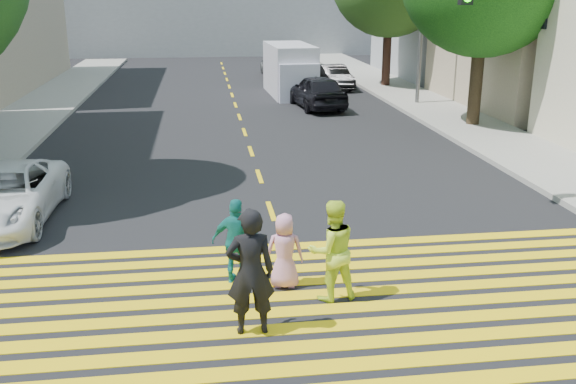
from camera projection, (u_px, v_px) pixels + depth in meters
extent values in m
plane|color=black|center=(315.00, 343.00, 9.43)|extent=(120.00, 120.00, 0.00)
cube|color=gray|center=(47.00, 104.00, 29.13)|extent=(3.00, 40.00, 0.15)
cube|color=gray|center=(465.00, 124.00, 24.68)|extent=(3.00, 60.00, 0.15)
cube|color=yellow|center=(323.00, 367.00, 8.81)|extent=(13.40, 0.35, 0.01)
cube|color=yellow|center=(316.00, 346.00, 9.33)|extent=(13.40, 0.35, 0.01)
cube|color=yellow|center=(310.00, 327.00, 9.85)|extent=(13.40, 0.35, 0.01)
cube|color=yellow|center=(305.00, 311.00, 10.37)|extent=(13.40, 0.35, 0.01)
cube|color=yellow|center=(299.00, 295.00, 10.89)|extent=(13.40, 0.35, 0.01)
cube|color=yellow|center=(295.00, 282.00, 11.41)|extent=(13.40, 0.35, 0.01)
cube|color=yellow|center=(291.00, 269.00, 11.93)|extent=(13.40, 0.35, 0.01)
cube|color=yellow|center=(287.00, 257.00, 12.45)|extent=(13.40, 0.35, 0.01)
cube|color=yellow|center=(283.00, 247.00, 12.97)|extent=(13.40, 0.35, 0.01)
cube|color=yellow|center=(271.00, 211.00, 15.10)|extent=(0.12, 1.40, 0.01)
cube|color=yellow|center=(259.00, 176.00, 17.94)|extent=(0.12, 1.40, 0.01)
cube|color=yellow|center=(251.00, 151.00, 20.78)|extent=(0.12, 1.40, 0.01)
cube|color=yellow|center=(245.00, 132.00, 23.62)|extent=(0.12, 1.40, 0.01)
cube|color=yellow|center=(239.00, 117.00, 26.45)|extent=(0.12, 1.40, 0.01)
cube|color=yellow|center=(235.00, 105.00, 29.29)|extent=(0.12, 1.40, 0.01)
cube|color=yellow|center=(232.00, 95.00, 32.13)|extent=(0.12, 1.40, 0.01)
cube|color=yellow|center=(229.00, 87.00, 34.97)|extent=(0.12, 1.40, 0.01)
cube|color=yellow|center=(227.00, 79.00, 37.81)|extent=(0.12, 1.40, 0.01)
cube|color=yellow|center=(225.00, 73.00, 40.64)|extent=(0.12, 1.40, 0.01)
cube|color=yellow|center=(223.00, 68.00, 43.48)|extent=(0.12, 1.40, 0.01)
cube|color=yellow|center=(221.00, 63.00, 46.32)|extent=(0.12, 1.40, 0.01)
cylinder|color=black|center=(476.00, 85.00, 23.96)|extent=(0.58, 0.58, 3.22)
cylinder|color=black|center=(387.00, 57.00, 34.15)|extent=(0.55, 0.55, 3.24)
imported|color=black|center=(250.00, 272.00, 9.44)|extent=(0.73, 0.49, 1.98)
imported|color=#D6F337|center=(332.00, 250.00, 10.56)|extent=(0.95, 0.80, 1.74)
imported|color=#CA82A5|center=(285.00, 251.00, 11.05)|extent=(0.70, 0.51, 1.33)
imported|color=#167875|center=(237.00, 242.00, 11.18)|extent=(0.97, 0.61, 1.54)
imported|color=white|center=(4.00, 195.00, 14.22)|extent=(2.19, 4.57, 1.26)
imported|color=black|center=(317.00, 91.00, 28.28)|extent=(2.23, 4.54, 1.49)
imported|color=gray|center=(276.00, 66.00, 39.33)|extent=(1.83, 4.34, 1.25)
imported|color=black|center=(333.00, 77.00, 34.04)|extent=(1.68, 3.90, 1.25)
cube|color=#BCB9C6|center=(290.00, 69.00, 32.01)|extent=(2.17, 5.02, 2.48)
cube|color=silver|center=(298.00, 82.00, 30.06)|extent=(1.92, 1.26, 1.78)
cylinder|color=black|center=(280.00, 93.00, 30.47)|extent=(0.27, 0.70, 0.69)
cylinder|color=black|center=(312.00, 92.00, 30.73)|extent=(0.27, 0.70, 0.69)
cylinder|color=black|center=(269.00, 83.00, 33.82)|extent=(0.27, 0.70, 0.69)
cylinder|color=black|center=(298.00, 82.00, 34.08)|extent=(0.27, 0.70, 0.69)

